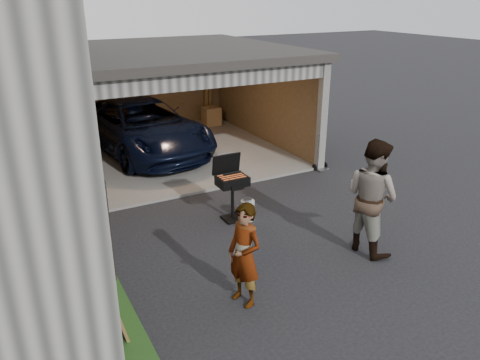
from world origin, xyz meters
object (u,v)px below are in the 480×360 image
(minivan, at_px, (142,129))
(woman, at_px, (244,255))
(bbq_grill, at_px, (232,183))
(propane_tank, at_px, (248,210))
(hand_truck, at_px, (321,163))
(plywood_panel, at_px, (110,300))
(man, at_px, (372,197))

(minivan, xyz_separation_m, woman, (-0.80, -7.36, 0.06))
(bbq_grill, xyz_separation_m, propane_tank, (0.26, -0.17, -0.57))
(woman, xyz_separation_m, hand_truck, (4.40, 3.93, -0.60))
(minivan, height_order, plywood_panel, minivan)
(hand_truck, bearing_deg, woman, -142.32)
(woman, height_order, hand_truck, woman)
(minivan, height_order, hand_truck, minivan)
(propane_tank, height_order, plywood_panel, plywood_panel)
(plywood_panel, bearing_deg, woman, -9.30)
(minivan, distance_m, hand_truck, 5.00)
(propane_tank, bearing_deg, man, -57.30)
(bbq_grill, bearing_deg, hand_truck, 23.39)
(bbq_grill, distance_m, hand_truck, 3.66)
(man, bearing_deg, propane_tank, 27.39)
(woman, xyz_separation_m, bbq_grill, (1.08, 2.49, -0.00))
(minivan, bearing_deg, propane_tank, -91.31)
(minivan, distance_m, bbq_grill, 4.88)
(plywood_panel, bearing_deg, minivan, 69.52)
(woman, bearing_deg, man, 80.61)
(bbq_grill, relative_size, hand_truck, 1.36)
(woman, relative_size, plywood_panel, 1.64)
(woman, distance_m, bbq_grill, 2.72)
(woman, relative_size, propane_tank, 3.79)
(woman, distance_m, propane_tank, 2.75)
(minivan, relative_size, propane_tank, 12.54)
(bbq_grill, xyz_separation_m, hand_truck, (3.31, 1.43, -0.59))
(minivan, xyz_separation_m, plywood_panel, (-2.64, -7.06, -0.25))
(woman, relative_size, hand_truck, 1.63)
(hand_truck, bearing_deg, plywood_panel, -153.92)
(man, distance_m, plywood_panel, 4.51)
(minivan, height_order, propane_tank, minivan)
(minivan, distance_m, woman, 7.40)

